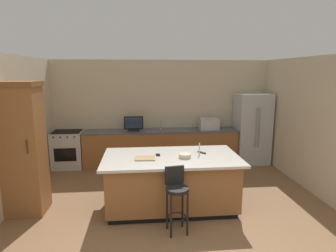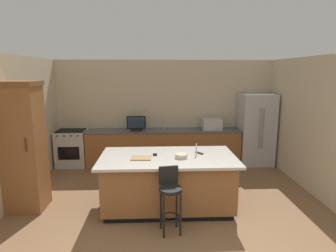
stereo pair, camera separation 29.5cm
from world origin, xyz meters
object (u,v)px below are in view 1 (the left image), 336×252
at_px(bar_stool_center, 176,194).
at_px(cutting_board, 145,158).
at_px(tv_remote, 202,152).
at_px(cell_phone, 158,155).
at_px(kitchen_island, 171,181).
at_px(refrigerator, 252,128).
at_px(microwave, 209,124).
at_px(range_oven, 68,149).
at_px(fruit_bowl, 185,156).
at_px(cabinet_tower, 22,147).
at_px(tv_monitor, 134,124).

xyz_separation_m(bar_stool_center, cutting_board, (-0.45, 0.67, 0.35)).
bearing_deg(tv_remote, cell_phone, 148.11).
relative_size(kitchen_island, tv_remote, 13.67).
relative_size(kitchen_island, bar_stool_center, 2.36).
relative_size(bar_stool_center, cutting_board, 2.95).
distance_m(refrigerator, microwave, 1.14).
relative_size(range_oven, fruit_bowl, 4.49).
bearing_deg(cutting_board, cell_phone, 40.05).
distance_m(range_oven, microwave, 3.60).
bearing_deg(range_oven, tv_remote, -37.74).
bearing_deg(range_oven, cabinet_tower, -93.38).
bearing_deg(kitchen_island, refrigerator, 44.65).
bearing_deg(range_oven, fruit_bowl, -44.29).
bearing_deg(refrigerator, kitchen_island, -135.35).
relative_size(microwave, fruit_bowl, 2.34).
xyz_separation_m(kitchen_island, tv_monitor, (-0.69, 2.32, 0.60)).
relative_size(refrigerator, cutting_board, 5.44).
bearing_deg(range_oven, microwave, 0.02).
height_order(refrigerator, cutting_board, refrigerator).
bearing_deg(microwave, cell_phone, -122.34).
bearing_deg(cabinet_tower, kitchen_island, -1.77).
distance_m(kitchen_island, range_oven, 3.33).
distance_m(kitchen_island, refrigerator, 3.34).
bearing_deg(cutting_board, range_oven, 127.09).
xyz_separation_m(kitchen_island, refrigerator, (2.36, 2.33, 0.43)).
distance_m(fruit_bowl, tv_remote, 0.42).
xyz_separation_m(tv_monitor, bar_stool_center, (0.68, -3.10, -0.48)).
bearing_deg(range_oven, cutting_board, -52.91).
xyz_separation_m(kitchen_island, cabinet_tower, (-2.46, 0.08, 0.67)).
bearing_deg(microwave, cutting_board, -124.05).
relative_size(kitchen_island, cabinet_tower, 1.05).
relative_size(cabinet_tower, microwave, 4.61).
xyz_separation_m(range_oven, tv_monitor, (1.64, -0.05, 0.61)).
height_order(kitchen_island, cabinet_tower, cabinet_tower).
bearing_deg(fruit_bowl, tv_remote, 36.03).
xyz_separation_m(cell_phone, tv_remote, (0.79, 0.06, 0.01)).
distance_m(kitchen_island, bar_stool_center, 0.79).
bearing_deg(cell_phone, cutting_board, -140.89).
bearing_deg(fruit_bowl, range_oven, 135.71).
distance_m(cabinet_tower, bar_stool_center, 2.66).
bearing_deg(fruit_bowl, tv_monitor, 110.49).
height_order(range_oven, fruit_bowl, fruit_bowl).
xyz_separation_m(refrigerator, cabinet_tower, (-4.82, -2.25, 0.24)).
bearing_deg(microwave, tv_remote, -106.57).
bearing_deg(fruit_bowl, cell_phone, 156.43).
height_order(tv_remote, cutting_board, tv_remote).
distance_m(cabinet_tower, cell_phone, 2.25).
bearing_deg(refrigerator, microwave, 177.66).
xyz_separation_m(microwave, cell_phone, (-1.45, -2.29, -0.10)).
height_order(tv_monitor, tv_remote, tv_monitor).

